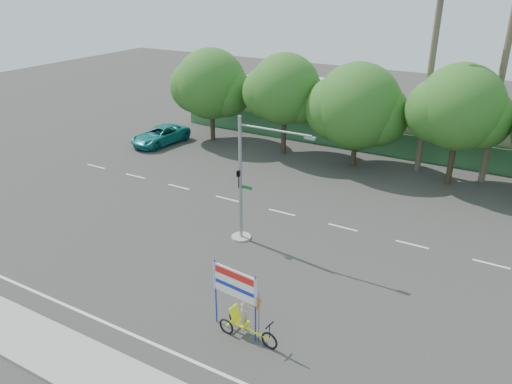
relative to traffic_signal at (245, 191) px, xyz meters
The scene contains 13 objects.
ground 5.40m from the traffic_signal, 61.13° to the right, with size 120.00×120.00×0.00m, color #33302D.
fence 17.76m from the traffic_signal, 82.85° to the left, with size 38.00×0.08×2.00m, color #336B3D.
building_left 23.38m from the traffic_signal, 109.52° to the left, with size 12.00×8.00×4.00m, color #B3A78E.
building_right 24.29m from the traffic_signal, 65.15° to the left, with size 14.00×8.00×3.60m, color #B3A78E.
tree_far_left 18.45m from the traffic_signal, 130.22° to the left, with size 7.14×6.00×7.96m.
tree_left 14.99m from the traffic_signal, 109.08° to the left, with size 6.66×5.60×8.07m.
tree_center 14.15m from the traffic_signal, 85.33° to the left, with size 7.62×6.40×7.85m.
tree_right 16.38m from the traffic_signal, 59.83° to the left, with size 6.90×5.80×8.36m.
palm_tall 20.04m from the traffic_signal, 56.69° to the left, with size 3.73×3.79×17.45m.
palm_short 17.56m from the traffic_signal, 69.84° to the left, with size 3.73×3.79×14.45m.
traffic_signal is the anchor object (origin of this frame).
trike_billboard 8.11m from the traffic_signal, 60.31° to the right, with size 3.15×0.87×3.11m.
pickup_truck 18.68m from the traffic_signal, 144.34° to the left, with size 2.51×5.43×1.51m, color #107671.
Camera 1 is at (10.44, -16.83, 13.62)m, focal length 35.00 mm.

